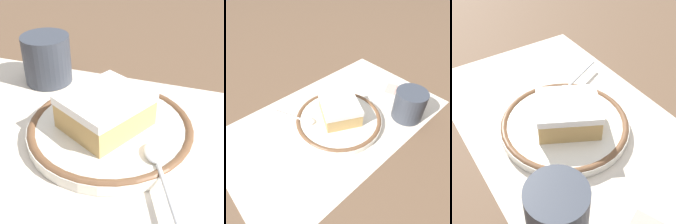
{
  "view_description": "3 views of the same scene",
  "coord_description": "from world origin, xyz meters",
  "views": [
    {
      "loc": [
        -0.1,
        0.3,
        0.26
      ],
      "look_at": [
        -0.0,
        -0.01,
        0.04
      ],
      "focal_mm": 51.37,
      "sensor_mm": 36.0,
      "label": 1
    },
    {
      "loc": [
        -0.25,
        -0.28,
        0.38
      ],
      "look_at": [
        -0.0,
        -0.01,
        0.04
      ],
      "focal_mm": 33.42,
      "sensor_mm": 36.0,
      "label": 2
    },
    {
      "loc": [
        0.3,
        -0.21,
        0.36
      ],
      "look_at": [
        -0.0,
        -0.01,
        0.04
      ],
      "focal_mm": 48.71,
      "sensor_mm": 36.0,
      "label": 3
    }
  ],
  "objects": [
    {
      "name": "ground_plane",
      "position": [
        0.0,
        0.0,
        0.0
      ],
      "size": [
        2.4,
        2.4,
        0.0
      ],
      "primitive_type": "plane",
      "color": "brown"
    },
    {
      "name": "placemat",
      "position": [
        0.0,
        0.0,
        0.0
      ],
      "size": [
        0.55,
        0.33,
        0.0
      ],
      "primitive_type": "cube",
      "color": "beige",
      "rests_on": "ground_plane"
    },
    {
      "name": "plate",
      "position": [
        -0.0,
        -0.01,
        0.01
      ],
      "size": [
        0.21,
        0.21,
        0.02
      ],
      "color": "silver",
      "rests_on": "placemat"
    },
    {
      "name": "cake_slice",
      "position": [
        0.01,
        -0.01,
        0.04
      ],
      "size": [
        0.12,
        0.13,
        0.04
      ],
      "color": "tan",
      "rests_on": "plate"
    },
    {
      "name": "spoon",
      "position": [
        -0.07,
        0.04,
        0.02
      ],
      "size": [
        0.07,
        0.13,
        0.01
      ],
      "color": "silver",
      "rests_on": "plate"
    },
    {
      "name": "cup",
      "position": [
        0.14,
        -0.11,
        0.03
      ],
      "size": [
        0.08,
        0.08,
        0.08
      ],
      "color": "#383D47",
      "rests_on": "placemat"
    }
  ]
}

